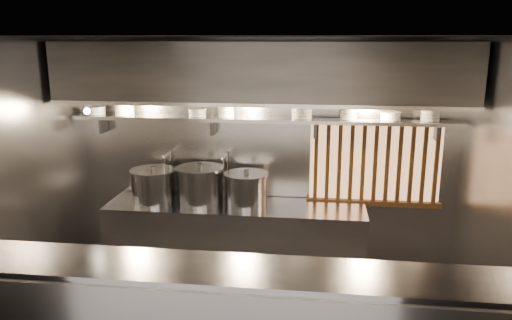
% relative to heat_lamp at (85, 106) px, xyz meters
% --- Properties ---
extents(ceiling, '(4.50, 4.50, 0.00)m').
position_rel_heat_lamp_xyz_m(ceiling, '(1.90, -0.85, 0.73)').
color(ceiling, black).
rests_on(ceiling, wall_back).
extents(wall_back, '(4.50, 0.00, 4.50)m').
position_rel_heat_lamp_xyz_m(wall_back, '(1.90, 0.65, -0.67)').
color(wall_back, gray).
rests_on(wall_back, floor).
extents(wall_left, '(0.00, 3.00, 3.00)m').
position_rel_heat_lamp_xyz_m(wall_left, '(-0.35, -0.85, -0.67)').
color(wall_left, gray).
rests_on(wall_left, floor).
extents(wall_right, '(0.00, 3.00, 3.00)m').
position_rel_heat_lamp_xyz_m(wall_right, '(4.15, -0.85, -0.67)').
color(wall_right, gray).
rests_on(wall_right, floor).
extents(cooking_bench, '(3.00, 0.70, 0.90)m').
position_rel_heat_lamp_xyz_m(cooking_bench, '(1.60, 0.28, -1.62)').
color(cooking_bench, '#A0A0A5').
rests_on(cooking_bench, floor).
extents(bowl_shelf, '(4.40, 0.34, 0.04)m').
position_rel_heat_lamp_xyz_m(bowl_shelf, '(1.90, 0.47, -0.19)').
color(bowl_shelf, '#A0A0A5').
rests_on(bowl_shelf, wall_back).
extents(exhaust_hood, '(4.40, 0.81, 0.65)m').
position_rel_heat_lamp_xyz_m(exhaust_hood, '(1.90, 0.25, 0.36)').
color(exhaust_hood, '#2D2D30').
rests_on(exhaust_hood, ceiling).
extents(wood_screen, '(1.56, 0.09, 1.04)m').
position_rel_heat_lamp_xyz_m(wood_screen, '(3.20, 0.60, -0.69)').
color(wood_screen, '#F9AF70').
rests_on(wood_screen, wall_back).
extents(faucet_left, '(0.04, 0.30, 0.50)m').
position_rel_heat_lamp_xyz_m(faucet_left, '(0.75, 0.52, -0.76)').
color(faucet_left, silver).
rests_on(faucet_left, wall_back).
extents(faucet_right, '(0.04, 0.30, 0.50)m').
position_rel_heat_lamp_xyz_m(faucet_right, '(1.45, 0.52, -0.76)').
color(faucet_right, silver).
rests_on(faucet_right, wall_back).
extents(heat_lamp, '(0.25, 0.35, 0.20)m').
position_rel_heat_lamp_xyz_m(heat_lamp, '(0.00, 0.00, 0.00)').
color(heat_lamp, '#A0A0A5').
rests_on(heat_lamp, exhaust_hood).
extents(pendant_bulb, '(0.09, 0.09, 0.19)m').
position_rel_heat_lamp_xyz_m(pendant_bulb, '(1.80, 0.35, -0.11)').
color(pendant_bulb, '#2D2D30').
rests_on(pendant_bulb, exhaust_hood).
extents(stock_pot_left, '(0.68, 0.68, 0.44)m').
position_rel_heat_lamp_xyz_m(stock_pot_left, '(0.63, 0.26, -0.97)').
color(stock_pot_left, '#A0A0A5').
rests_on(stock_pot_left, cooking_bench).
extents(stock_pot_mid, '(0.69, 0.69, 0.47)m').
position_rel_heat_lamp_xyz_m(stock_pot_mid, '(1.19, 0.31, -0.95)').
color(stock_pot_mid, '#A0A0A5').
rests_on(stock_pot_mid, cooking_bench).
extents(stock_pot_right, '(0.65, 0.65, 0.42)m').
position_rel_heat_lamp_xyz_m(stock_pot_right, '(1.73, 0.30, -0.97)').
color(stock_pot_right, '#A0A0A5').
rests_on(stock_pot_right, cooking_bench).
extents(bowl_stack_0, '(0.24, 0.24, 0.09)m').
position_rel_heat_lamp_xyz_m(bowl_stack_0, '(-0.10, 0.47, -0.12)').
color(bowl_stack_0, silver).
rests_on(bowl_stack_0, bowl_shelf).
extents(bowl_stack_1, '(0.24, 0.24, 0.17)m').
position_rel_heat_lamp_xyz_m(bowl_stack_1, '(0.26, 0.47, -0.08)').
color(bowl_stack_1, silver).
rests_on(bowl_stack_1, bowl_shelf).
extents(bowl_stack_2, '(0.22, 0.22, 0.09)m').
position_rel_heat_lamp_xyz_m(bowl_stack_2, '(1.14, 0.47, -0.12)').
color(bowl_stack_2, silver).
rests_on(bowl_stack_2, bowl_shelf).
extents(bowl_stack_3, '(0.20, 0.20, 0.13)m').
position_rel_heat_lamp_xyz_m(bowl_stack_3, '(1.47, 0.47, -0.10)').
color(bowl_stack_3, silver).
rests_on(bowl_stack_3, bowl_shelf).
extents(bowl_stack_4, '(0.24, 0.24, 0.17)m').
position_rel_heat_lamp_xyz_m(bowl_stack_4, '(2.34, 0.47, -0.08)').
color(bowl_stack_4, silver).
rests_on(bowl_stack_4, bowl_shelf).
extents(bowl_stack_5, '(0.21, 0.21, 0.17)m').
position_rel_heat_lamp_xyz_m(bowl_stack_5, '(2.86, 0.47, -0.08)').
color(bowl_stack_5, silver).
rests_on(bowl_stack_5, bowl_shelf).
extents(bowl_stack_6, '(0.24, 0.24, 0.09)m').
position_rel_heat_lamp_xyz_m(bowl_stack_6, '(3.32, 0.47, -0.12)').
color(bowl_stack_6, silver).
rests_on(bowl_stack_6, bowl_shelf).
extents(bowl_stack_7, '(0.22, 0.22, 0.13)m').
position_rel_heat_lamp_xyz_m(bowl_stack_7, '(3.75, 0.47, -0.10)').
color(bowl_stack_7, silver).
rests_on(bowl_stack_7, bowl_shelf).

